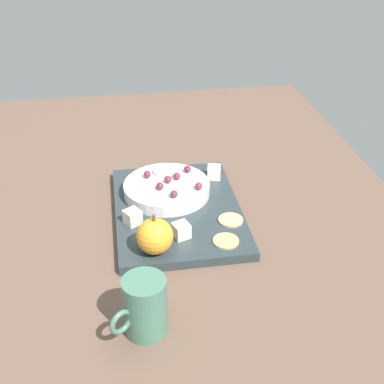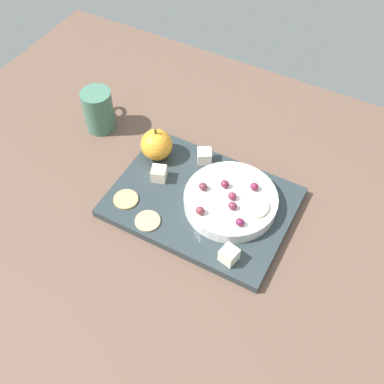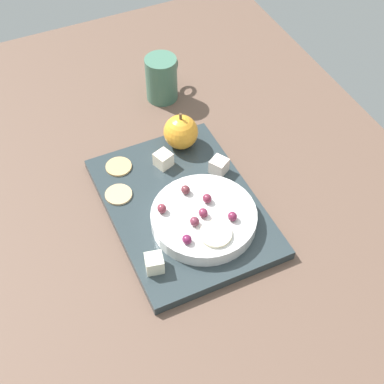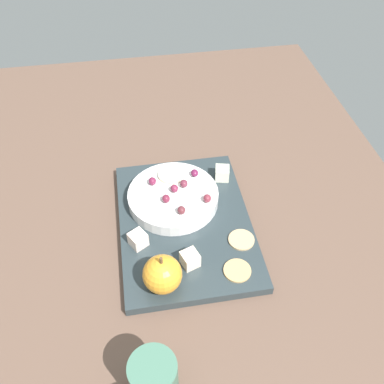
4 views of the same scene
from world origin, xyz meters
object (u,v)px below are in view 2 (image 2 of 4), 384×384
at_px(grape_2, 202,211).
at_px(cheese_cube_2, 204,156).
at_px(grape_4, 203,186).
at_px(grape_6, 225,184).
at_px(cheese_cube_0, 159,174).
at_px(apple_whole, 157,145).
at_px(grape_1, 254,187).
at_px(serving_dish, 231,201).
at_px(apple_slice_0, 254,206).
at_px(cup, 99,110).
at_px(grape_0, 232,196).
at_px(cheese_cube_1, 229,255).
at_px(cracker_0, 126,199).
at_px(grape_3, 240,222).
at_px(platter, 202,202).
at_px(cracker_1, 148,221).
at_px(grape_5, 233,205).

bearing_deg(grape_2, cheese_cube_2, 115.68).
bearing_deg(grape_4, grape_6, 36.51).
bearing_deg(cheese_cube_0, grape_6, 10.58).
bearing_deg(apple_whole, grape_1, -1.50).
xyz_separation_m(serving_dish, apple_whole, (-0.19, 0.04, 0.02)).
distance_m(apple_slice_0, cup, 0.41).
bearing_deg(cheese_cube_0, cup, 157.68).
distance_m(grape_0, apple_slice_0, 0.04).
height_order(cheese_cube_1, apple_slice_0, apple_slice_0).
distance_m(grape_2, grape_6, 0.08).
bearing_deg(cup, grape_0, -12.19).
bearing_deg(cracker_0, grape_2, 9.20).
xyz_separation_m(cheese_cube_1, grape_0, (-0.05, 0.11, 0.02)).
height_order(cracker_0, grape_1, grape_1).
xyz_separation_m(grape_2, grape_3, (0.07, 0.01, -0.00)).
height_order(cheese_cube_1, cracker_0, cheese_cube_1).
relative_size(cracker_0, grape_2, 2.84).
bearing_deg(cheese_cube_1, grape_4, 135.79).
xyz_separation_m(platter, grape_0, (0.06, 0.01, 0.04)).
bearing_deg(grape_4, grape_1, 28.09).
distance_m(apple_whole, grape_6, 0.17).
bearing_deg(grape_2, cracker_1, -151.58).
relative_size(grape_0, grape_3, 1.00).
height_order(grape_4, apple_slice_0, grape_4).
height_order(grape_3, grape_6, grape_6).
bearing_deg(platter, cracker_1, -124.34).
xyz_separation_m(grape_1, grape_5, (-0.02, -0.06, -0.00)).
xyz_separation_m(platter, cheese_cube_0, (-0.10, 0.01, 0.02)).
bearing_deg(serving_dish, grape_3, -50.46).
height_order(cheese_cube_2, cup, cup).
relative_size(serving_dish, grape_0, 10.57).
bearing_deg(grape_6, grape_4, -143.49).
height_order(grape_2, grape_6, same).
height_order(platter, cracker_1, cracker_1).
bearing_deg(grape_2, grape_0, 60.40).
distance_m(serving_dish, cup, 0.36).
bearing_deg(cheese_cube_2, cheese_cube_0, -124.00).
relative_size(cheese_cube_0, grape_0, 1.67).
bearing_deg(grape_0, grape_2, -119.60).
distance_m(apple_whole, cheese_cube_2, 0.10).
bearing_deg(grape_3, platter, 159.83).
distance_m(cheese_cube_2, cracker_1, 0.19).
relative_size(apple_whole, cheese_cube_2, 2.32).
distance_m(platter, grape_4, 0.04).
xyz_separation_m(grape_1, grape_3, (0.01, -0.09, -0.00)).
bearing_deg(grape_6, platter, -136.15).
xyz_separation_m(apple_whole, cheese_cube_1, (0.24, -0.15, -0.02)).
relative_size(cheese_cube_0, apple_slice_0, 0.53).
bearing_deg(platter, grape_2, -62.47).
bearing_deg(cheese_cube_0, platter, -3.67).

